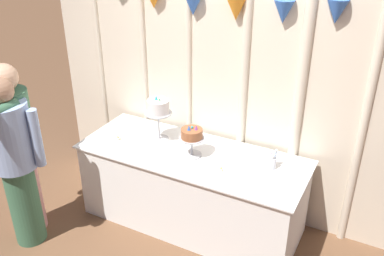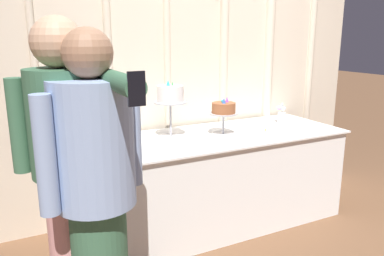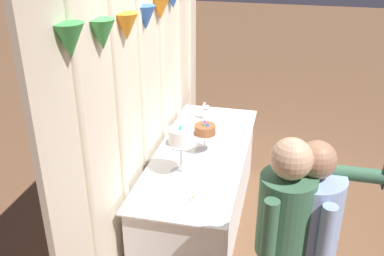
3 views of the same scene
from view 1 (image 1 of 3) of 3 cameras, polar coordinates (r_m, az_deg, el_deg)
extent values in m
plane|color=brown|center=(4.17, -0.67, -13.04)|extent=(24.00, 24.00, 0.00)
cube|color=beige|center=(3.96, 3.07, 5.58)|extent=(3.48, 0.04, 2.47)
cylinder|color=beige|center=(4.59, -12.05, 8.16)|extent=(0.05, 0.05, 2.47)
cylinder|color=beige|center=(4.28, -6.33, 7.19)|extent=(0.06, 0.06, 2.47)
cylinder|color=beige|center=(4.04, -0.43, 6.11)|extent=(0.06, 0.06, 2.47)
cylinder|color=beige|center=(3.84, 6.86, 4.68)|extent=(0.08, 0.08, 2.47)
cylinder|color=beige|center=(3.71, 14.09, 3.19)|extent=(0.09, 0.09, 2.47)
cylinder|color=beige|center=(3.64, 22.14, 1.46)|extent=(0.07, 0.07, 2.47)
cone|color=blue|center=(3.78, 0.14, 16.14)|extent=(0.17, 0.17, 0.18)
cone|color=orange|center=(3.62, 5.90, 15.49)|extent=(0.17, 0.17, 0.18)
cone|color=blue|center=(3.49, 12.11, 14.94)|extent=(0.17, 0.17, 0.18)
cone|color=blue|center=(3.40, 18.73, 14.51)|extent=(0.17, 0.17, 0.18)
cube|color=white|center=(4.01, -0.02, -8.18)|extent=(2.01, 0.74, 0.75)
cube|color=white|center=(3.80, -0.02, -3.52)|extent=(2.06, 0.79, 0.01)
cylinder|color=#B2B2B7|center=(4.03, -4.38, -1.46)|extent=(0.18, 0.18, 0.01)
cylinder|color=#B2B2B7|center=(3.97, -4.45, 0.26)|extent=(0.02, 0.02, 0.26)
cylinder|color=#B2B2B7|center=(3.91, -4.52, 2.02)|extent=(0.25, 0.25, 0.01)
cylinder|color=white|center=(3.88, -4.55, 2.90)|extent=(0.20, 0.20, 0.12)
cone|color=green|center=(3.84, -4.34, 3.87)|extent=(0.02, 0.02, 0.03)
cone|color=#2DB2B7|center=(3.85, -4.81, 4.06)|extent=(0.03, 0.03, 0.04)
cylinder|color=#B2B2B7|center=(3.77, -0.03, -3.59)|extent=(0.18, 0.18, 0.01)
cylinder|color=#B2B2B7|center=(3.73, -0.03, -2.47)|extent=(0.02, 0.02, 0.16)
cylinder|color=#B2B2B7|center=(3.69, -0.03, -1.35)|extent=(0.22, 0.22, 0.01)
cylinder|color=#995633|center=(3.66, -0.03, -0.72)|extent=(0.19, 0.19, 0.08)
cone|color=purple|center=(3.63, 0.57, 0.08)|extent=(0.03, 0.03, 0.04)
sphere|color=#2DB2B7|center=(3.65, 0.01, 0.10)|extent=(0.02, 0.02, 0.02)
cone|color=blue|center=(3.62, -0.40, 0.03)|extent=(0.03, 0.03, 0.04)
cylinder|color=silver|center=(3.63, 10.64, -4.62)|extent=(0.07, 0.07, 0.10)
sphere|color=silver|center=(3.58, 10.97, -3.59)|extent=(0.03, 0.03, 0.03)
sphere|color=white|center=(3.58, 10.73, -3.75)|extent=(0.03, 0.03, 0.03)
sphere|color=#CC9EC6|center=(3.61, 10.71, -3.25)|extent=(0.04, 0.04, 0.04)
sphere|color=silver|center=(3.60, 10.94, -3.27)|extent=(0.04, 0.04, 0.04)
sphere|color=white|center=(3.59, 11.22, -2.95)|extent=(0.02, 0.02, 0.02)
cylinder|color=beige|center=(4.08, -9.85, -1.40)|extent=(0.05, 0.05, 0.02)
sphere|color=#F9CC4C|center=(4.07, -9.87, -1.16)|extent=(0.01, 0.01, 0.01)
cylinder|color=beige|center=(3.56, 3.90, -5.61)|extent=(0.04, 0.04, 0.02)
sphere|color=#F9CC4C|center=(3.55, 3.91, -5.34)|extent=(0.01, 0.01, 0.01)
cylinder|color=#D6938E|center=(4.19, -21.12, -7.37)|extent=(0.29, 0.29, 0.90)
cylinder|color=#3D6B4C|center=(3.85, -22.84, 1.18)|extent=(0.41, 0.41, 0.50)
sphere|color=tan|center=(3.72, -23.85, 6.18)|extent=(0.23, 0.23, 0.23)
cylinder|color=#3D6B4C|center=(4.04, -23.76, 2.00)|extent=(0.08, 0.08, 0.44)
cylinder|color=#3D6B4C|center=(4.08, -21.42, -9.37)|extent=(0.34, 0.34, 0.78)
cylinder|color=#93ADD6|center=(3.74, -23.18, -1.00)|extent=(0.47, 0.47, 0.57)
cylinder|color=#93ADD6|center=(3.64, -20.06, -1.28)|extent=(0.08, 0.08, 0.50)
camera|label=2|loc=(3.28, -50.92, -4.47)|focal=35.83mm
camera|label=3|loc=(5.35, -41.54, 20.68)|focal=41.19mm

